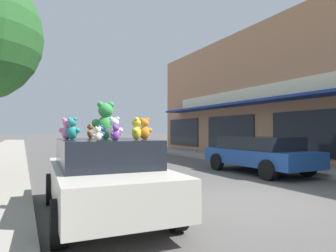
{
  "coord_description": "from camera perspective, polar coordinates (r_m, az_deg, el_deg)",
  "views": [
    {
      "loc": [
        -4.42,
        -5.04,
        1.53
      ],
      "look_at": [
        -1.18,
        1.62,
        1.64
      ],
      "focal_mm": 32.0,
      "sensor_mm": 36.0,
      "label": 1
    }
  ],
  "objects": [
    {
      "name": "parked_car_far_center",
      "position": [
        11.25,
        16.86,
        -4.9
      ],
      "size": [
        1.94,
        4.28,
        1.31
      ],
      "color": "#1E4793",
      "rests_on": "ground_plane"
    },
    {
      "name": "teddy_bear_blue",
      "position": [
        5.27,
        -12.77,
        -1.23
      ],
      "size": [
        0.15,
        0.19,
        0.25
      ],
      "rotation": [
        0.0,
        0.0,
        2.05
      ],
      "color": "blue",
      "rests_on": "plush_art_car"
    },
    {
      "name": "teddy_bear_cream",
      "position": [
        4.48,
        -13.18,
        -1.51
      ],
      "size": [
        0.16,
        0.1,
        0.22
      ],
      "rotation": [
        0.0,
        0.0,
        3.19
      ],
      "color": "beige",
      "rests_on": "plush_art_car"
    },
    {
      "name": "teddy_bear_pink",
      "position": [
        5.63,
        -18.69,
        -0.53
      ],
      "size": [
        0.29,
        0.18,
        0.38
      ],
      "rotation": [
        0.0,
        0.0,
        3.01
      ],
      "color": "pink",
      "rests_on": "plush_art_car"
    },
    {
      "name": "plush_art_car",
      "position": [
        5.57,
        -12.05,
        -9.05
      ],
      "size": [
        2.03,
        4.1,
        1.37
      ],
      "rotation": [
        0.0,
        0.0,
        -0.05
      ],
      "color": "beige",
      "rests_on": "ground_plane"
    },
    {
      "name": "ground_plane",
      "position": [
        6.88,
        15.36,
        -13.68
      ],
      "size": [
        260.0,
        260.0,
        0.0
      ],
      "primitive_type": "plane",
      "color": "#514F4C"
    },
    {
      "name": "teddy_bear_yellow",
      "position": [
        5.15,
        -6.04,
        -0.55
      ],
      "size": [
        0.23,
        0.29,
        0.38
      ],
      "rotation": [
        0.0,
        0.0,
        4.22
      ],
      "color": "yellow",
      "rests_on": "plush_art_car"
    },
    {
      "name": "teddy_bear_teal",
      "position": [
        5.49,
        -17.79,
        -0.52
      ],
      "size": [
        0.28,
        0.25,
        0.39
      ],
      "rotation": [
        0.0,
        0.0,
        2.51
      ],
      "color": "teal",
      "rests_on": "plush_art_car"
    },
    {
      "name": "teddy_bear_giant",
      "position": [
        5.73,
        -11.81,
        0.96
      ],
      "size": [
        0.53,
        0.34,
        0.7
      ],
      "rotation": [
        0.0,
        0.0,
        2.99
      ],
      "color": "green",
      "rests_on": "plush_art_car"
    },
    {
      "name": "teddy_bear_purple",
      "position": [
        4.82,
        -9.89,
        -1.27
      ],
      "size": [
        0.19,
        0.12,
        0.25
      ],
      "rotation": [
        0.0,
        0.0,
        3.33
      ],
      "color": "purple",
      "rests_on": "plush_art_car"
    },
    {
      "name": "teddy_bear_orange",
      "position": [
        5.32,
        -4.5,
        -0.56
      ],
      "size": [
        0.29,
        0.2,
        0.38
      ],
      "rotation": [
        0.0,
        0.0,
        2.89
      ],
      "color": "orange",
      "rests_on": "plush_art_car"
    },
    {
      "name": "teddy_bear_white",
      "position": [
        4.95,
        -10.17,
        -0.54
      ],
      "size": [
        0.28,
        0.23,
        0.38
      ],
      "rotation": [
        0.0,
        0.0,
        2.61
      ],
      "color": "white",
      "rests_on": "plush_art_car"
    },
    {
      "name": "teddy_bear_brown",
      "position": [
        6.36,
        -14.58,
        -0.94
      ],
      "size": [
        0.17,
        0.23,
        0.3
      ],
      "rotation": [
        0.0,
        0.0,
        4.27
      ],
      "color": "olive",
      "rests_on": "plush_art_car"
    }
  ]
}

